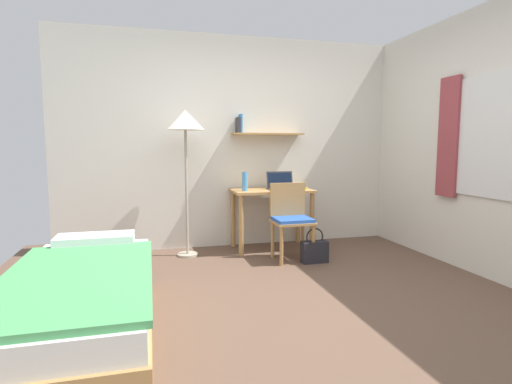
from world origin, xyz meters
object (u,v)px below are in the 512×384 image
desk (272,201)px  laptop (281,185)px  book_stack (298,187)px  desk_chair (291,217)px  bed (82,305)px  handbag (314,251)px  water_bottle (245,181)px  standing_lamp (185,127)px

desk → laptop: laptop is taller
book_stack → laptop: bearing=168.5°
desk_chair → desk: bearing=98.0°
bed → desk_chair: desk_chair is taller
laptop → handbag: (0.16, -0.70, -0.66)m
bed → desk: 2.73m
water_bottle → book_stack: 0.68m
water_bottle → handbag: size_ratio=0.58×
handbag → bed: bearing=-149.7°
bed → desk_chair: bearing=36.6°
laptop → book_stack: laptop is taller
desk → standing_lamp: bearing=-176.7°
bed → standing_lamp: (0.85, 1.89, 1.23)m
bed → water_bottle: size_ratio=8.63×
desk_chair → book_stack: (0.25, 0.47, 0.28)m
desk_chair → standing_lamp: bearing=158.0°
bed → desk: size_ratio=2.00×
bed → handbag: bearing=30.3°
desk → water_bottle: (-0.35, -0.07, 0.26)m
bed → standing_lamp: standing_lamp is taller
bed → standing_lamp: bearing=65.9°
desk → laptop: (0.12, 0.00, 0.20)m
standing_lamp → handbag: bearing=-25.8°
standing_lamp → laptop: size_ratio=4.91×
desk → standing_lamp: standing_lamp is taller
standing_lamp → laptop: 1.34m
bed → laptop: bearing=44.4°
standing_lamp → water_bottle: size_ratio=7.43×
book_stack → desk_chair: bearing=-118.6°
desk_chair → water_bottle: 0.71m
standing_lamp → book_stack: 1.53m
water_bottle → bed: bearing=-129.1°
water_bottle → book_stack: (0.68, 0.04, -0.09)m
desk → handbag: size_ratio=2.53×
desk → water_bottle: bearing=-168.2°
desk → bed: bearing=-133.9°
bed → handbag: 2.49m
bed → standing_lamp: 2.41m
bed → book_stack: 2.96m
desk_chair → laptop: bearing=84.7°
desk_chair → standing_lamp: standing_lamp is taller
water_bottle → book_stack: size_ratio=0.97×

